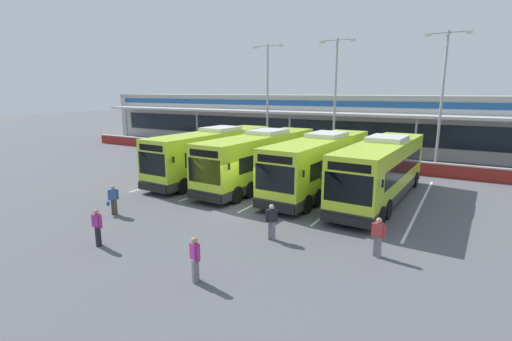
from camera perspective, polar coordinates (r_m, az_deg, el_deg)
The scene contains 20 objects.
ground_plane at distance 20.81m, azimuth -2.03°, elevation -6.05°, with size 200.00×200.00×0.00m, color #56565B.
terminal_building at distance 45.05m, azimuth 16.53°, elevation 7.12°, with size 70.00×13.00×6.00m.
red_barrier_wall at distance 33.51m, azimuth 11.22°, elevation 1.62°, with size 60.00×0.40×1.10m.
coach_bus_leftmost at distance 28.29m, azimuth -6.50°, elevation 2.43°, with size 3.29×12.24×3.78m.
coach_bus_left_centre at distance 26.05m, azimuth 0.68°, elevation 1.68°, with size 3.29×12.24×3.78m.
coach_bus_centre at distance 24.61m, azimuth 9.75°, elevation 0.90°, with size 3.29×12.24×3.78m.
coach_bus_right_centre at distance 23.45m, azimuth 18.51°, elevation -0.10°, with size 3.29×12.24×3.78m.
bay_stripe_far_west at distance 30.29m, azimuth -9.52°, elevation -0.46°, with size 0.14×13.00×0.01m, color silver.
bay_stripe_west at distance 27.86m, azimuth -2.82°, elevation -1.40°, with size 0.14×13.00×0.01m, color silver.
bay_stripe_mid_west at distance 25.89m, azimuth 5.03°, elevation -2.47°, with size 0.14×13.00×0.01m, color silver.
bay_stripe_centre at distance 24.49m, azimuth 13.98°, elevation -3.63°, with size 0.14×13.00×0.01m, color silver.
bay_stripe_mid_east at distance 23.75m, azimuth 23.78°, elevation -4.79°, with size 0.14×13.00×0.01m, color silver.
pedestrian_with_handbag at distance 21.24m, azimuth -20.90°, elevation -4.07°, with size 0.58×0.56×1.62m.
pedestrian_in_dark_coat at distance 13.27m, azimuth -9.26°, elevation -12.98°, with size 0.53×0.39×1.62m.
pedestrian_child at distance 16.59m, azimuth 2.38°, elevation -7.64°, with size 0.49×0.39×1.62m.
pedestrian_near_bin at distance 15.68m, azimuth 18.10°, elevation -9.42°, with size 0.53×0.30×1.62m.
pedestrian_approaching_bus at distance 17.29m, azimuth -23.01°, elevation -7.79°, with size 0.53×0.30×1.62m.
lamp_post_west at distance 38.63m, azimuth 1.75°, elevation 11.74°, with size 3.24×0.28×11.00m.
lamp_post_centre at distance 35.17m, azimuth 11.97°, elevation 11.47°, with size 3.24×0.28×11.00m.
lamp_post_east at distance 33.56m, azimuth 26.50°, elevation 10.49°, with size 3.24×0.28×11.00m.
Camera 1 is at (10.52, -16.77, 6.43)m, focal length 26.28 mm.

